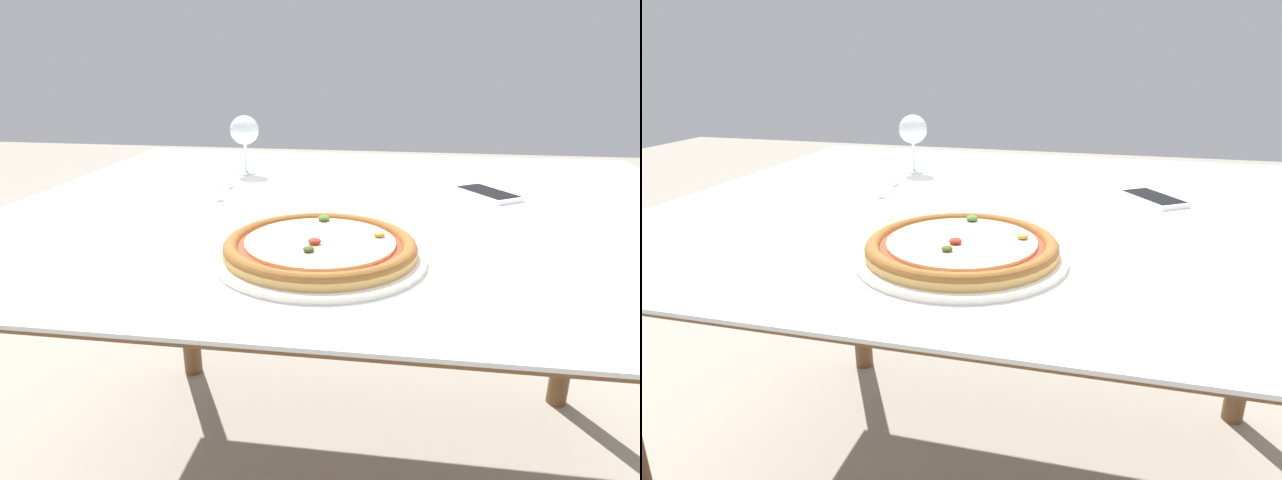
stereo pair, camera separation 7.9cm
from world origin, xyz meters
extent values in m
cube|color=brown|center=(0.00, 0.00, 0.73)|extent=(1.32, 1.05, 0.04)
cube|color=white|center=(0.00, 0.00, 0.75)|extent=(1.42, 1.15, 0.01)
cylinder|color=brown|center=(-0.60, 0.47, 0.36)|extent=(0.06, 0.06, 0.71)
cylinder|color=brown|center=(0.60, 0.47, 0.36)|extent=(0.06, 0.06, 0.71)
cylinder|color=white|center=(-0.04, -0.32, 0.76)|extent=(0.32, 0.32, 0.01)
cylinder|color=tan|center=(-0.04, -0.32, 0.77)|extent=(0.29, 0.29, 0.01)
torus|color=#935B28|center=(-0.04, -0.32, 0.78)|extent=(0.29, 0.29, 0.02)
cylinder|color=#BC381E|center=(-0.04, -0.32, 0.78)|extent=(0.24, 0.24, 0.00)
cylinder|color=beige|center=(-0.04, -0.32, 0.78)|extent=(0.22, 0.22, 0.00)
ellipsoid|color=#425123|center=(-0.05, -0.37, 0.79)|extent=(0.02, 0.02, 0.01)
ellipsoid|color=#A83323|center=(-0.05, -0.34, 0.79)|extent=(0.02, 0.02, 0.01)
ellipsoid|color=#4C7A33|center=(-0.05, -0.22, 0.79)|extent=(0.02, 0.02, 0.01)
ellipsoid|color=#BC9342|center=(0.05, -0.29, 0.79)|extent=(0.02, 0.02, 0.01)
cube|color=silver|center=(-0.30, 0.03, 0.76)|extent=(0.03, 0.11, 0.00)
cube|color=silver|center=(-0.32, 0.09, 0.76)|extent=(0.03, 0.02, 0.00)
cube|color=silver|center=(-0.33, 0.12, 0.76)|extent=(0.01, 0.05, 0.00)
cube|color=silver|center=(-0.32, 0.12, 0.76)|extent=(0.01, 0.05, 0.00)
cube|color=silver|center=(-0.32, 0.12, 0.76)|extent=(0.01, 0.05, 0.00)
cube|color=silver|center=(-0.31, 0.12, 0.76)|extent=(0.01, 0.05, 0.00)
cylinder|color=silver|center=(-0.32, 0.25, 0.76)|extent=(0.06, 0.06, 0.00)
cylinder|color=silver|center=(-0.32, 0.25, 0.80)|extent=(0.01, 0.01, 0.08)
sphere|color=silver|center=(-0.32, 0.25, 0.86)|extent=(0.07, 0.07, 0.07)
cube|color=white|center=(0.26, 0.10, 0.76)|extent=(0.14, 0.16, 0.01)
cube|color=black|center=(0.26, 0.10, 0.77)|extent=(0.12, 0.14, 0.00)
camera|label=1|loc=(0.07, -1.06, 1.05)|focal=30.00mm
camera|label=2|loc=(0.15, -1.04, 1.05)|focal=30.00mm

